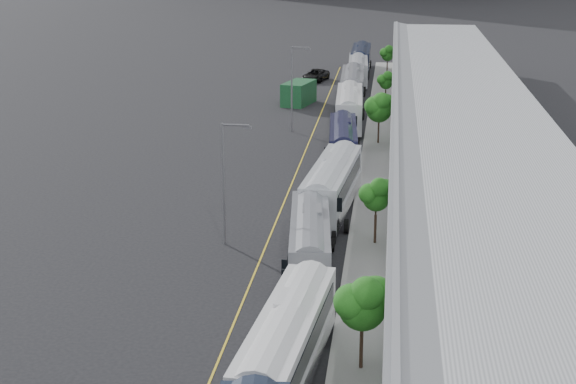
% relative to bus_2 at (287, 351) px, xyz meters
% --- Properties ---
extents(sidewalk, '(10.00, 170.00, 0.12)m').
position_rel_bus_2_xyz_m(sidewalk, '(6.83, 21.29, -1.52)').
color(sidewalk, gray).
rests_on(sidewalk, ground).
extents(lane_line, '(0.12, 160.00, 0.02)m').
position_rel_bus_2_xyz_m(lane_line, '(-3.67, 21.29, -1.57)').
color(lane_line, gold).
rests_on(lane_line, ground).
extents(depot, '(12.45, 160.40, 7.20)m').
position_rel_bus_2_xyz_m(depot, '(10.82, 21.29, 1.93)').
color(depot, gray).
rests_on(depot, ground).
extents(bus_2, '(3.73, 13.00, 3.75)m').
position_rel_bus_2_xyz_m(bus_2, '(0.00, 0.00, 0.00)').
color(bus_2, silver).
rests_on(bus_2, ground).
extents(bus_3, '(3.58, 12.42, 3.58)m').
position_rel_bus_2_xyz_m(bus_3, '(-0.33, 14.84, -0.07)').
color(bus_3, slate).
rests_on(bus_3, ground).
extents(bus_4, '(3.89, 13.86, 4.00)m').
position_rel_bus_2_xyz_m(bus_4, '(0.25, 26.79, 0.11)').
color(bus_4, '#B8BCC3').
rests_on(bus_4, ground).
extents(bus_5, '(3.27, 12.46, 3.60)m').
position_rel_bus_2_xyz_m(bus_5, '(0.16, 42.33, -0.06)').
color(bus_5, black).
rests_on(bus_5, ground).
extents(bus_6, '(3.33, 13.76, 3.99)m').
position_rel_bus_2_xyz_m(bus_6, '(-0.04, 57.54, 0.10)').
color(bus_6, silver).
rests_on(bus_6, ground).
extents(bus_7, '(3.20, 13.71, 3.98)m').
position_rel_bus_2_xyz_m(bus_7, '(-0.39, 72.24, 0.10)').
color(bus_7, slate).
rests_on(bus_7, ground).
extents(bus_8, '(3.13, 13.00, 3.77)m').
position_rel_bus_2_xyz_m(bus_8, '(-0.26, 85.92, 0.01)').
color(bus_8, '#A6A9B0').
rests_on(bus_8, ground).
extents(bus_9, '(2.97, 13.38, 3.91)m').
position_rel_bus_2_xyz_m(bus_9, '(-0.31, 96.94, 0.07)').
color(bus_9, black).
rests_on(bus_9, ground).
extents(tree_1, '(2.36, 2.36, 4.88)m').
position_rel_bus_2_xyz_m(tree_1, '(3.45, 1.59, 2.10)').
color(tree_1, black).
rests_on(tree_1, ground).
extents(tree_2, '(1.85, 1.85, 4.53)m').
position_rel_bus_2_xyz_m(tree_2, '(3.70, 19.75, 1.99)').
color(tree_2, black).
rests_on(tree_2, ground).
extents(tree_3, '(2.60, 2.60, 5.23)m').
position_rel_bus_2_xyz_m(tree_3, '(3.33, 49.56, 2.33)').
color(tree_3, black).
rests_on(tree_3, ground).
extents(tree_4, '(1.69, 1.69, 3.82)m').
position_rel_bus_2_xyz_m(tree_4, '(3.78, 70.97, 1.36)').
color(tree_4, black).
rests_on(tree_4, ground).
extents(tree_5, '(1.80, 1.80, 4.23)m').
position_rel_bus_2_xyz_m(tree_5, '(3.73, 93.49, 1.72)').
color(tree_5, black).
rests_on(tree_5, ground).
extents(street_lamp_near, '(2.04, 0.22, 8.47)m').
position_rel_bus_2_xyz_m(street_lamp_near, '(-6.35, 18.59, 3.34)').
color(street_lamp_near, '#59595E').
rests_on(street_lamp_near, ground).
extents(street_lamp_far, '(2.04, 0.22, 9.10)m').
position_rel_bus_2_xyz_m(street_lamp_far, '(-5.80, 54.10, 3.66)').
color(street_lamp_far, '#59595E').
rests_on(street_lamp_far, ground).
extents(shipping_container, '(4.05, 6.16, 2.80)m').
position_rel_bus_2_xyz_m(shipping_container, '(-6.89, 69.63, -0.18)').
color(shipping_container, '#144222').
rests_on(shipping_container, ground).
extents(suv, '(3.96, 6.38, 1.65)m').
position_rel_bus_2_xyz_m(suv, '(-6.37, 87.45, -0.76)').
color(suv, black).
rests_on(suv, ground).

